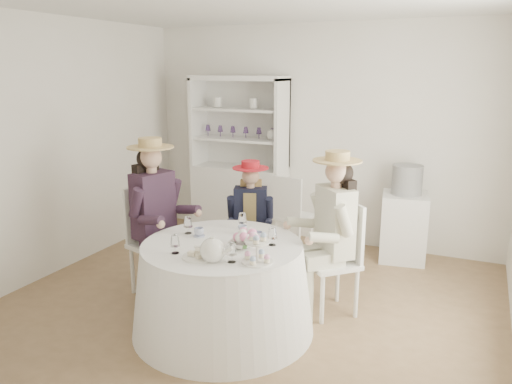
% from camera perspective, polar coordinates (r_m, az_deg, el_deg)
% --- Properties ---
extents(ground, '(4.50, 4.50, 0.00)m').
position_cam_1_polar(ground, '(4.89, -0.49, -12.30)').
color(ground, brown).
rests_on(ground, ground).
extents(ceiling, '(4.50, 4.50, 0.00)m').
position_cam_1_polar(ceiling, '(4.42, -0.57, 20.95)').
color(ceiling, white).
rests_on(ceiling, wall_back).
extents(wall_back, '(4.50, 0.00, 4.50)m').
position_cam_1_polar(wall_back, '(6.31, 7.17, 6.45)').
color(wall_back, silver).
rests_on(wall_back, ground).
extents(wall_front, '(4.50, 0.00, 4.50)m').
position_cam_1_polar(wall_front, '(2.82, -17.89, -3.45)').
color(wall_front, silver).
rests_on(wall_front, ground).
extents(wall_left, '(0.00, 4.50, 4.50)m').
position_cam_1_polar(wall_left, '(5.76, -21.35, 4.90)').
color(wall_left, silver).
rests_on(wall_left, ground).
extents(tea_table, '(1.53, 1.53, 0.76)m').
position_cam_1_polar(tea_table, '(4.26, -3.80, -10.78)').
color(tea_table, white).
rests_on(tea_table, ground).
extents(hutch, '(1.33, 0.73, 2.08)m').
position_cam_1_polar(hutch, '(6.56, -1.80, 1.40)').
color(hutch, silver).
rests_on(hutch, ground).
extents(side_table, '(0.57, 0.57, 0.78)m').
position_cam_1_polar(side_table, '(5.98, 16.51, -3.87)').
color(side_table, silver).
rests_on(side_table, ground).
extents(hatbox, '(0.36, 0.36, 0.34)m').
position_cam_1_polar(hatbox, '(5.84, 16.89, 1.34)').
color(hatbox, black).
rests_on(hatbox, side_table).
extents(guest_left, '(0.62, 0.58, 1.54)m').
position_cam_1_polar(guest_left, '(4.85, -11.45, -1.80)').
color(guest_left, silver).
rests_on(guest_left, ground).
extents(guest_mid, '(0.48, 0.53, 1.27)m').
position_cam_1_polar(guest_mid, '(5.04, -0.64, -2.65)').
color(guest_mid, silver).
rests_on(guest_mid, ground).
extents(guest_right, '(0.63, 0.63, 1.48)m').
position_cam_1_polar(guest_right, '(4.42, 8.71, -3.67)').
color(guest_right, silver).
rests_on(guest_right, ground).
extents(spare_chair, '(0.44, 0.44, 0.96)m').
position_cam_1_polar(spare_chair, '(5.89, 4.02, -2.33)').
color(spare_chair, silver).
rests_on(spare_chair, ground).
extents(teacup_a, '(0.09, 0.09, 0.07)m').
position_cam_1_polar(teacup_a, '(4.30, -6.52, -4.64)').
color(teacup_a, white).
rests_on(teacup_a, tea_table).
extents(teacup_b, '(0.09, 0.09, 0.07)m').
position_cam_1_polar(teacup_b, '(4.32, -1.56, -4.42)').
color(teacup_b, white).
rests_on(teacup_b, tea_table).
extents(teacup_c, '(0.12, 0.12, 0.07)m').
position_cam_1_polar(teacup_c, '(4.15, 0.18, -5.18)').
color(teacup_c, white).
rests_on(teacup_c, tea_table).
extents(flower_bowl, '(0.23, 0.23, 0.05)m').
position_cam_1_polar(flower_bowl, '(4.01, -1.63, -6.08)').
color(flower_bowl, white).
rests_on(flower_bowl, tea_table).
extents(flower_arrangement, '(0.20, 0.20, 0.08)m').
position_cam_1_polar(flower_arrangement, '(3.98, -1.05, -5.15)').
color(flower_arrangement, pink).
rests_on(flower_arrangement, tea_table).
extents(table_teapot, '(0.27, 0.19, 0.20)m').
position_cam_1_polar(table_teapot, '(3.74, -4.95, -6.64)').
color(table_teapot, white).
rests_on(table_teapot, tea_table).
extents(sandwich_plate, '(0.26, 0.26, 0.06)m').
position_cam_1_polar(sandwich_plate, '(3.84, -6.50, -7.22)').
color(sandwich_plate, white).
rests_on(sandwich_plate, tea_table).
extents(cupcake_stand, '(0.23, 0.23, 0.22)m').
position_cam_1_polar(cupcake_stand, '(3.70, 0.14, -6.89)').
color(cupcake_stand, white).
rests_on(cupcake_stand, tea_table).
extents(stemware_set, '(0.86, 0.83, 0.15)m').
position_cam_1_polar(stemware_set, '(4.09, -3.90, -4.93)').
color(stemware_set, white).
rests_on(stemware_set, tea_table).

